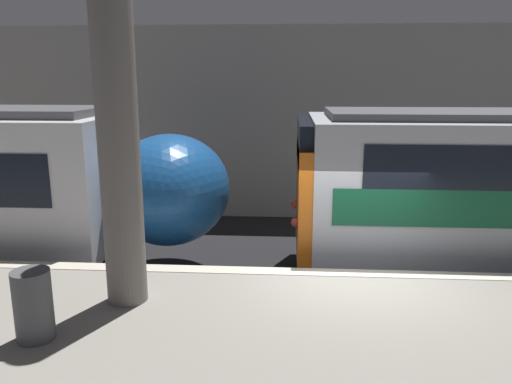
{
  "coord_description": "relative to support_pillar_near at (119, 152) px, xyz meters",
  "views": [
    {
      "loc": [
        -1.07,
        -7.61,
        4.04
      ],
      "look_at": [
        -1.63,
        0.86,
        2.07
      ],
      "focal_mm": 35.0,
      "sensor_mm": 36.0,
      "label": 1
    }
  ],
  "objects": [
    {
      "name": "station_rear_barrier",
      "position": [
        3.27,
        7.96,
        -0.36
      ],
      "size": [
        50.0,
        0.15,
        5.43
      ],
      "color": "#9E998E",
      "rests_on": "ground"
    },
    {
      "name": "support_pillar_near",
      "position": [
        0.0,
        0.0,
        0.0
      ],
      "size": [
        0.54,
        0.54,
        4.14
      ],
      "color": "slate",
      "rests_on": "platform"
    },
    {
      "name": "ground_plane",
      "position": [
        3.27,
        1.31,
        -3.08
      ],
      "size": [
        120.0,
        120.0,
        0.0
      ],
      "primitive_type": "plane",
      "color": "black"
    },
    {
      "name": "trash_bin",
      "position": [
        -0.75,
        -1.11,
        -1.65
      ],
      "size": [
        0.44,
        0.44,
        0.85
      ],
      "color": "#4C4C51",
      "rests_on": "platform"
    }
  ]
}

